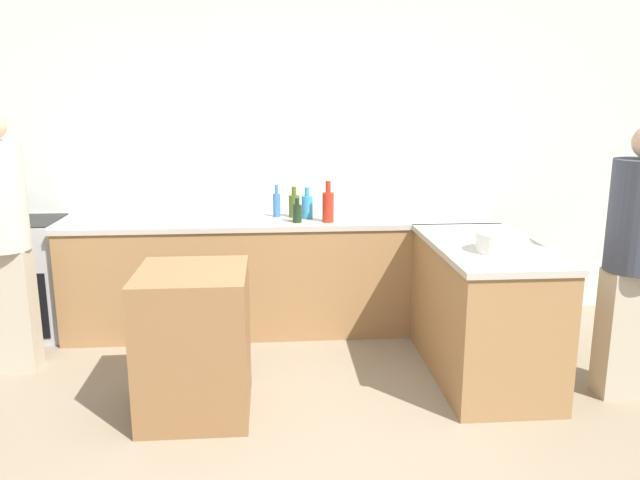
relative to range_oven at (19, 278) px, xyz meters
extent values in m
plane|color=gray|center=(2.05, -2.06, -0.46)|extent=(14.00, 14.00, 0.00)
cube|color=silver|center=(2.05, 0.33, 0.89)|extent=(8.00, 0.06, 2.70)
cube|color=olive|center=(2.05, -0.03, -0.02)|extent=(3.32, 0.65, 0.86)
cube|color=#ADA89E|center=(2.05, -0.03, 0.43)|extent=(3.35, 0.68, 0.04)
cube|color=olive|center=(3.38, -1.01, -0.02)|extent=(0.66, 1.32, 0.86)
cube|color=#ADA89E|center=(3.38, -1.01, 0.43)|extent=(0.69, 1.35, 0.04)
cube|color=#ADADB2|center=(0.00, 0.00, 0.00)|extent=(0.73, 0.59, 0.90)
cube|color=black|center=(0.00, -0.30, -0.14)|extent=(0.61, 0.01, 0.51)
cube|color=black|center=(0.00, 0.00, 0.45)|extent=(0.67, 0.54, 0.01)
cube|color=brown|center=(1.52, -1.38, -0.02)|extent=(0.63, 0.67, 0.87)
cylinder|color=white|center=(3.38, -1.23, 0.51)|extent=(0.29, 0.29, 0.12)
cylinder|color=#475B1E|center=(2.16, 0.02, 0.54)|extent=(0.09, 0.09, 0.18)
cylinder|color=#475B1E|center=(2.16, 0.02, 0.66)|extent=(0.04, 0.04, 0.07)
cylinder|color=black|center=(2.18, -0.20, 0.52)|extent=(0.07, 0.07, 0.14)
cylinder|color=black|center=(2.18, -0.20, 0.61)|extent=(0.03, 0.03, 0.05)
cylinder|color=#386BB7|center=(2.03, 0.05, 0.54)|extent=(0.06, 0.06, 0.18)
cylinder|color=#386BB7|center=(2.03, 0.05, 0.67)|extent=(0.03, 0.03, 0.07)
cylinder|color=red|center=(2.41, -0.20, 0.56)|extent=(0.09, 0.09, 0.23)
cylinder|color=red|center=(2.41, -0.20, 0.72)|extent=(0.04, 0.04, 0.09)
cylinder|color=#338CBF|center=(2.26, -0.04, 0.54)|extent=(0.09, 0.09, 0.18)
cylinder|color=#338CBF|center=(2.26, -0.04, 0.66)|extent=(0.04, 0.04, 0.07)
cube|color=#ADA38E|center=(0.21, -0.68, -0.03)|extent=(0.31, 0.19, 0.85)
cube|color=#ADA38E|center=(4.18, -1.37, -0.05)|extent=(0.34, 0.21, 0.81)
camera|label=1|loc=(1.98, -4.85, 1.37)|focal=35.00mm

